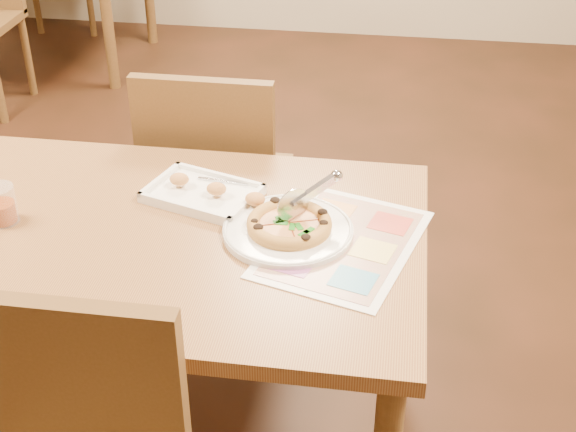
# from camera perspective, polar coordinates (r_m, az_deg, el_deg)

# --- Properties ---
(dining_table) EXTENTS (1.30, 0.85, 0.72)m
(dining_table) POSITION_cam_1_polar(r_m,az_deg,el_deg) (2.00, -9.31, -3.10)
(dining_table) COLOR olive
(dining_table) RESTS_ON ground
(chair_far) EXTENTS (0.42, 0.42, 0.47)m
(chair_far) POSITION_cam_1_polar(r_m,az_deg,el_deg) (2.52, -5.33, 3.45)
(chair_far) COLOR brown
(chair_far) RESTS_ON ground
(plate) EXTENTS (0.40, 0.40, 0.02)m
(plate) POSITION_cam_1_polar(r_m,az_deg,el_deg) (1.91, 0.00, -1.06)
(plate) COLOR silver
(plate) RESTS_ON dining_table
(pizza) EXTENTS (0.20, 0.20, 0.03)m
(pizza) POSITION_cam_1_polar(r_m,az_deg,el_deg) (1.90, 0.09, -0.57)
(pizza) COLOR gold
(pizza) RESTS_ON plate
(pizza_cutter) EXTENTS (0.14, 0.11, 0.10)m
(pizza_cutter) POSITION_cam_1_polar(r_m,az_deg,el_deg) (1.89, 1.40, 1.46)
(pizza_cutter) COLOR silver
(pizza_cutter) RESTS_ON pizza
(appetizer_tray) EXTENTS (0.33, 0.26, 0.05)m
(appetizer_tray) POSITION_cam_1_polar(r_m,az_deg,el_deg) (2.06, -5.90, 1.58)
(appetizer_tray) COLOR white
(appetizer_tray) RESTS_ON dining_table
(glass_tumbler) EXTENTS (0.08, 0.08, 0.10)m
(glass_tumbler) POSITION_cam_1_polar(r_m,az_deg,el_deg) (2.06, -19.74, 0.63)
(glass_tumbler) COLOR #89320A
(glass_tumbler) RESTS_ON dining_table
(menu) EXTENTS (0.42, 0.51, 0.00)m
(menu) POSITION_cam_1_polar(r_m,az_deg,el_deg) (1.88, 3.94, -1.95)
(menu) COLOR silver
(menu) RESTS_ON dining_table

